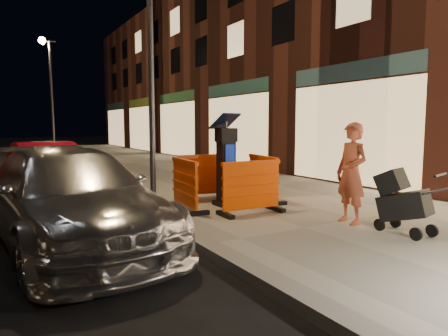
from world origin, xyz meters
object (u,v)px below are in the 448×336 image
parking_kiosk (226,162)px  car_silver (72,244)px  barrier_back (205,176)px  car_red (50,193)px  barrier_bldgside (263,178)px  man (351,173)px  barrier_kerbside (185,185)px  stroller (405,203)px  barrier_front (251,187)px

parking_kiosk → car_silver: size_ratio=0.36×
barrier_back → car_silver: size_ratio=0.26×
barrier_back → car_red: (-2.93, 3.53, -0.66)m
parking_kiosk → barrier_bldgside: size_ratio=1.40×
parking_kiosk → car_silver: parking_kiosk is taller
car_silver → man: bearing=-27.1°
barrier_kerbside → stroller: 3.99m
barrier_bldgside → car_red: bearing=49.1°
barrier_front → barrier_bldgside: same height
barrier_front → man: bearing=-52.8°
barrier_back → car_silver: bearing=-142.9°
car_red → man: bearing=-65.6°
parking_kiosk → man: 2.64m
car_red → barrier_kerbside: bearing=-71.9°
parking_kiosk → barrier_kerbside: size_ratio=1.40×
barrier_back → barrier_kerbside: (-0.95, -0.95, 0.00)m
barrier_front → barrier_bldgside: bearing=46.3°
stroller → barrier_bldgside: bearing=80.1°
barrier_back → barrier_kerbside: size_ratio=1.00×
car_silver → man: size_ratio=2.91×
barrier_back → stroller: (1.26, -4.26, -0.02)m
parking_kiosk → barrier_kerbside: 1.03m
barrier_back → stroller: size_ratio=1.32×
barrier_front → barrier_back: bearing=91.3°
parking_kiosk → car_red: bearing=129.4°
parking_kiosk → barrier_bldgside: (0.95, 0.00, -0.40)m
parking_kiosk → barrier_front: (0.00, -0.95, -0.40)m
barrier_front → stroller: 2.68m
barrier_back → car_red: barrier_back is taller
parking_kiosk → barrier_front: size_ratio=1.40×
barrier_front → car_red: 6.20m
barrier_front → barrier_back: same height
barrier_kerbside → stroller: (2.21, -3.31, -0.02)m
parking_kiosk → stroller: size_ratio=1.85×
barrier_back → car_red: 4.63m
parking_kiosk → man: (1.06, -2.41, -0.04)m
car_silver → stroller: bearing=-35.7°
barrier_bldgside → man: 2.44m
parking_kiosk → barrier_front: parking_kiosk is taller
barrier_front → man: (1.06, -1.46, 0.36)m
man → barrier_front: bearing=-139.3°
car_silver → barrier_front: bearing=-9.4°
barrier_back → stroller: bearing=-64.3°
barrier_kerbside → car_silver: (-2.27, -0.75, -0.66)m
barrier_bldgside → stroller: size_ratio=1.32×
barrier_back → barrier_bldgside: 1.34m
barrier_front → car_silver: (-3.22, 0.20, -0.66)m
barrier_bldgside → barrier_kerbside: bearing=98.3°
parking_kiosk → barrier_back: bearing=96.3°
stroller → barrier_back: bearing=91.2°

